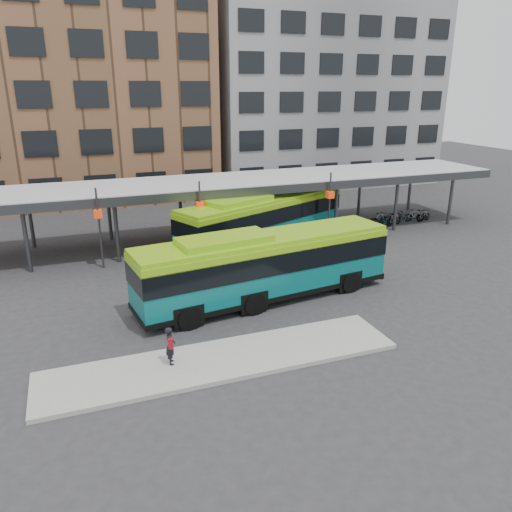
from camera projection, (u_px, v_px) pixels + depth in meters
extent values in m
plane|color=#28282B|center=(314.00, 310.00, 24.02)|extent=(120.00, 120.00, 0.00)
cube|color=gray|center=(223.00, 360.00, 19.50)|extent=(14.00, 3.00, 0.18)
cube|color=#999B9E|center=(230.00, 182.00, 34.23)|extent=(40.00, 6.00, 0.35)
cube|color=#383A3D|center=(244.00, 192.00, 31.63)|extent=(40.00, 0.15, 0.55)
cylinder|color=#383A3D|center=(26.00, 241.00, 28.36)|extent=(0.24, 0.24, 3.80)
cylinder|color=#383A3D|center=(31.00, 220.00, 32.79)|extent=(0.24, 0.24, 3.80)
cylinder|color=#383A3D|center=(117.00, 232.00, 30.03)|extent=(0.24, 0.24, 3.80)
cylinder|color=#383A3D|center=(109.00, 213.00, 34.46)|extent=(0.24, 0.24, 3.80)
cylinder|color=#383A3D|center=(198.00, 224.00, 31.70)|extent=(0.24, 0.24, 3.80)
cylinder|color=#383A3D|center=(180.00, 207.00, 36.12)|extent=(0.24, 0.24, 3.80)
cylinder|color=#383A3D|center=(270.00, 217.00, 33.37)|extent=(0.24, 0.24, 3.80)
cylinder|color=#383A3D|center=(245.00, 202.00, 37.79)|extent=(0.24, 0.24, 3.80)
cylinder|color=#383A3D|center=(336.00, 211.00, 35.04)|extent=(0.24, 0.24, 3.80)
cylinder|color=#383A3D|center=(305.00, 197.00, 39.46)|extent=(0.24, 0.24, 3.80)
cylinder|color=#383A3D|center=(396.00, 205.00, 36.70)|extent=(0.24, 0.24, 3.80)
cylinder|color=#383A3D|center=(359.00, 193.00, 41.13)|extent=(0.24, 0.24, 3.80)
cylinder|color=#383A3D|center=(450.00, 200.00, 38.37)|extent=(0.24, 0.24, 3.80)
cylinder|color=#383A3D|center=(410.00, 188.00, 42.80)|extent=(0.24, 0.24, 3.80)
cylinder|color=#383A3D|center=(100.00, 229.00, 28.83)|extent=(0.12, 0.12, 4.80)
cube|color=red|center=(98.00, 214.00, 28.53)|extent=(0.45, 0.45, 0.45)
cylinder|color=#383A3D|center=(200.00, 220.00, 30.83)|extent=(0.12, 0.12, 4.80)
cube|color=red|center=(200.00, 205.00, 30.54)|extent=(0.45, 0.45, 0.45)
cylinder|color=#383A3D|center=(329.00, 208.00, 33.83)|extent=(0.12, 0.12, 4.80)
cube|color=red|center=(330.00, 195.00, 33.54)|extent=(0.45, 0.45, 0.45)
cube|color=brown|center=(60.00, 77.00, 45.45)|extent=(26.00, 14.00, 22.00)
cube|color=slate|center=(315.00, 88.00, 54.45)|extent=(24.00, 14.00, 20.00)
cube|color=#085B5C|center=(265.00, 267.00, 24.73)|extent=(13.30, 4.41, 2.72)
cube|color=black|center=(265.00, 256.00, 24.56)|extent=(13.37, 4.48, 1.03)
cube|color=#76AF11|center=(265.00, 238.00, 24.26)|extent=(13.29, 4.30, 0.22)
cube|color=#76AF11|center=(224.00, 240.00, 23.21)|extent=(4.57, 2.51, 0.38)
cube|color=black|center=(265.00, 290.00, 25.13)|extent=(13.38, 4.48, 0.26)
cylinder|color=black|center=(350.00, 282.00, 25.96)|extent=(1.12, 0.47, 1.09)
cylinder|color=black|center=(321.00, 267.00, 28.17)|extent=(1.12, 0.47, 1.09)
cylinder|color=black|center=(254.00, 304.00, 23.43)|extent=(1.12, 0.47, 1.09)
cylinder|color=black|center=(230.00, 285.00, 25.64)|extent=(1.12, 0.47, 1.09)
cylinder|color=black|center=(189.00, 318.00, 21.97)|extent=(1.12, 0.47, 1.09)
cylinder|color=black|center=(169.00, 297.00, 24.19)|extent=(1.12, 0.47, 1.09)
cube|color=#085B5C|center=(263.00, 220.00, 33.36)|extent=(12.88, 7.57, 2.68)
cube|color=black|center=(264.00, 213.00, 33.19)|extent=(12.95, 7.65, 1.02)
cube|color=#76AF11|center=(264.00, 199.00, 32.89)|extent=(12.83, 7.47, 0.21)
cube|color=#76AF11|center=(239.00, 201.00, 31.41)|extent=(4.70, 3.47, 0.38)
cube|color=black|center=(263.00, 238.00, 33.75)|extent=(12.96, 7.65, 0.26)
cylinder|color=black|center=(319.00, 229.00, 35.67)|extent=(1.11, 0.72, 1.07)
cylinder|color=black|center=(292.00, 222.00, 37.45)|extent=(1.11, 0.72, 1.07)
cylinder|color=black|center=(264.00, 245.00, 32.01)|extent=(1.11, 0.72, 1.07)
cylinder|color=black|center=(236.00, 237.00, 33.79)|extent=(1.11, 0.72, 1.07)
cylinder|color=black|center=(226.00, 257.00, 29.89)|extent=(1.11, 0.72, 1.07)
cylinder|color=black|center=(199.00, 247.00, 31.67)|extent=(1.11, 0.72, 1.07)
imported|color=black|center=(170.00, 345.00, 18.86)|extent=(0.43, 0.60, 1.52)
cube|color=maroon|center=(170.00, 343.00, 18.63)|extent=(0.20, 0.30, 0.40)
imported|color=slate|center=(375.00, 221.00, 37.96)|extent=(1.92, 1.02, 0.96)
imported|color=slate|center=(379.00, 219.00, 38.54)|extent=(1.72, 0.94, 0.99)
imported|color=slate|center=(387.00, 219.00, 38.68)|extent=(1.73, 1.01, 0.86)
imported|color=slate|center=(394.00, 219.00, 38.43)|extent=(1.71, 0.92, 0.99)
imported|color=slate|center=(396.00, 217.00, 39.19)|extent=(1.91, 0.85, 0.97)
imported|color=slate|center=(414.00, 216.00, 39.53)|extent=(1.70, 0.96, 0.98)
imported|color=slate|center=(419.00, 215.00, 39.95)|extent=(1.68, 0.71, 0.86)
imported|color=slate|center=(424.00, 216.00, 39.68)|extent=(1.60, 0.80, 0.92)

